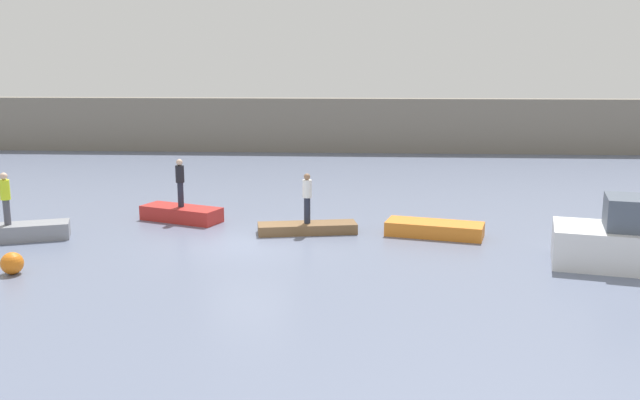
{
  "coord_description": "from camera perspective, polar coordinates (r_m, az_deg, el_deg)",
  "views": [
    {
      "loc": [
        3.59,
        -21.54,
        5.9
      ],
      "look_at": [
        2.13,
        3.54,
        0.79
      ],
      "focal_mm": 38.66,
      "sensor_mm": 36.0,
      "label": 1
    }
  ],
  "objects": [
    {
      "name": "rowboat_grey",
      "position": [
        25.13,
        -24.36,
        -2.48
      ],
      "size": [
        3.93,
        2.22,
        0.55
      ],
      "primitive_type": "cube",
      "rotation": [
        0.0,
        0.0,
        0.34
      ],
      "color": "gray",
      "rests_on": "ground_plane"
    },
    {
      "name": "embankment_wall",
      "position": [
        45.18,
        -1.25,
        6.23
      ],
      "size": [
        80.0,
        1.2,
        3.48
      ],
      "primitive_type": "cube",
      "color": "gray",
      "rests_on": "ground_plane"
    },
    {
      "name": "person_dark_shirt",
      "position": [
        25.98,
        -11.51,
        1.62
      ],
      "size": [
        0.32,
        0.32,
        1.79
      ],
      "color": "#232838",
      "rests_on": "rowboat_red"
    },
    {
      "name": "person_white_shirt",
      "position": [
        23.68,
        -1.07,
        0.36
      ],
      "size": [
        0.32,
        0.32,
        1.75
      ],
      "color": "#232838",
      "rests_on": "rowboat_brown"
    },
    {
      "name": "person_hiviz_shirt",
      "position": [
        24.87,
        -24.6,
        0.33
      ],
      "size": [
        0.32,
        0.32,
        1.75
      ],
      "color": "#4C4C56",
      "rests_on": "rowboat_grey"
    },
    {
      "name": "mooring_buoy",
      "position": [
        21.21,
        -24.13,
        -4.8
      ],
      "size": [
        0.63,
        0.63,
        0.63
      ],
      "primitive_type": "sphere",
      "color": "orange",
      "rests_on": "ground_plane"
    },
    {
      "name": "ground_plane",
      "position": [
        22.62,
        -5.93,
        -3.68
      ],
      "size": [
        120.0,
        120.0,
        0.0
      ],
      "primitive_type": "plane",
      "color": "slate"
    },
    {
      "name": "rowboat_brown",
      "position": [
        23.93,
        -1.06,
        -2.34
      ],
      "size": [
        3.52,
        1.54,
        0.35
      ],
      "primitive_type": "cube",
      "rotation": [
        0.0,
        0.0,
        0.18
      ],
      "color": "brown",
      "rests_on": "ground_plane"
    },
    {
      "name": "rowboat_orange",
      "position": [
        23.85,
        9.46,
        -2.38
      ],
      "size": [
        3.46,
        1.99,
        0.48
      ],
      "primitive_type": "cube",
      "rotation": [
        0.0,
        0.0,
        -0.25
      ],
      "color": "orange",
      "rests_on": "ground_plane"
    },
    {
      "name": "rowboat_red",
      "position": [
        26.22,
        -11.4,
        -1.12
      ],
      "size": [
        3.24,
        2.16,
        0.54
      ],
      "primitive_type": "cube",
      "rotation": [
        0.0,
        0.0,
        -0.38
      ],
      "color": "red",
      "rests_on": "ground_plane"
    }
  ]
}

